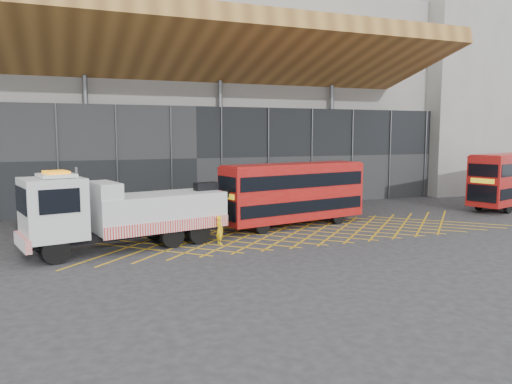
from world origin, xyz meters
name	(u,v)px	position (x,y,z in m)	size (l,w,h in m)	color
ground_plane	(216,240)	(0.00, 0.00, 0.00)	(120.00, 120.00, 0.00)	#252527
road_markings	(305,232)	(5.60, 0.00, 0.01)	(27.96, 7.16, 0.01)	gold
construction_building	(174,99)	(1.92, 18.40, 8.98)	(55.00, 23.97, 18.00)	gray
east_building	(457,95)	(32.00, 16.00, 10.00)	(15.00, 12.00, 20.00)	gray
recovery_truck	(121,211)	(-5.14, -0.33, 1.95)	(12.16, 5.05, 4.23)	black
bus_towed	(294,191)	(5.89, 2.18, 2.23)	(10.13, 4.18, 4.02)	#9E0F0C
worker	(220,230)	(-0.14, -1.06, 0.76)	(0.56, 0.36, 1.52)	yellow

